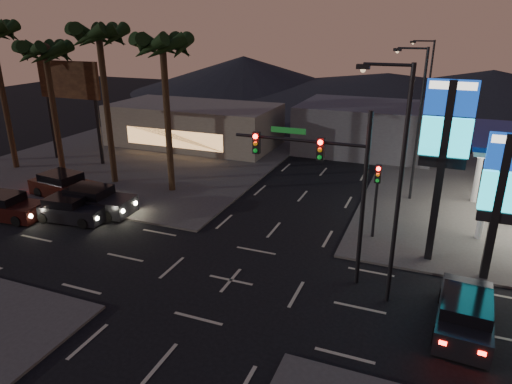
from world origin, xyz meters
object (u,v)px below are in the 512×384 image
at_px(pylon_sign_short, 501,186).
at_px(car_lane_a_mid, 6,207).
at_px(car_lane_b_front, 94,202).
at_px(suv_station, 465,314).
at_px(traffic_signal_mast, 325,171).
at_px(car_lane_b_rear, 65,186).
at_px(car_lane_a_front, 70,209).
at_px(pylon_sign_tall, 445,137).
at_px(car_lane_b_mid, 94,201).

xyz_separation_m(pylon_sign_short, car_lane_a_mid, (-26.97, -2.89, -3.94)).
height_order(car_lane_b_front, suv_station, suv_station).
distance_m(traffic_signal_mast, suv_station, 7.94).
height_order(traffic_signal_mast, car_lane_b_rear, traffic_signal_mast).
bearing_deg(car_lane_a_mid, car_lane_b_rear, 80.73).
height_order(traffic_signal_mast, suv_station, traffic_signal_mast).
height_order(car_lane_a_front, car_lane_b_front, car_lane_a_front).
xyz_separation_m(car_lane_a_front, car_lane_a_mid, (-3.94, -1.18, 0.03)).
bearing_deg(pylon_sign_tall, traffic_signal_mast, -143.48).
bearing_deg(pylon_sign_short, car_lane_a_mid, -173.89).
bearing_deg(car_lane_b_rear, car_lane_b_front, -20.27).
relative_size(car_lane_b_front, car_lane_b_mid, 0.77).
xyz_separation_m(traffic_signal_mast, car_lane_a_mid, (-19.73, -0.37, -4.51)).
height_order(pylon_sign_tall, suv_station, pylon_sign_tall).
height_order(traffic_signal_mast, car_lane_b_mid, traffic_signal_mast).
bearing_deg(suv_station, car_lane_b_front, 168.48).
xyz_separation_m(pylon_sign_tall, car_lane_b_front, (-20.20, -1.03, -5.79)).
distance_m(pylon_sign_short, car_lane_a_mid, 27.41).
bearing_deg(car_lane_a_front, car_lane_a_mid, -163.36).
distance_m(car_lane_b_front, car_lane_b_mid, 0.33).
relative_size(pylon_sign_short, car_lane_b_front, 1.73).
xyz_separation_m(pylon_sign_tall, car_lane_a_mid, (-24.47, -3.89, -5.68)).
bearing_deg(car_lane_b_mid, pylon_sign_short, 0.56).
distance_m(pylon_sign_short, suv_station, 6.02).
bearing_deg(traffic_signal_mast, suv_station, -17.24).
xyz_separation_m(traffic_signal_mast, car_lane_a_front, (-15.79, 0.80, -4.54)).
distance_m(car_lane_a_mid, car_lane_b_rear, 4.24).
xyz_separation_m(pylon_sign_short, traffic_signal_mast, (-7.24, -2.51, 0.57)).
xyz_separation_m(pylon_sign_tall, car_lane_b_rear, (-23.79, 0.30, -5.61)).
xyz_separation_m(pylon_sign_tall, car_lane_b_mid, (-20.00, -1.22, -5.61)).
bearing_deg(car_lane_b_mid, car_lane_a_mid, -149.15).
distance_m(car_lane_a_front, car_lane_b_mid, 1.59).
height_order(car_lane_b_mid, car_lane_b_rear, same).
distance_m(car_lane_a_front, suv_station, 22.20).
distance_m(pylon_sign_short, car_lane_b_rear, 26.60).
height_order(traffic_signal_mast, car_lane_a_front, traffic_signal_mast).
bearing_deg(car_lane_a_front, pylon_sign_tall, 7.52).
relative_size(pylon_sign_short, suv_station, 1.47).
bearing_deg(pylon_sign_short, pylon_sign_tall, 158.20).
relative_size(traffic_signal_mast, car_lane_b_mid, 1.52).
distance_m(traffic_signal_mast, car_lane_b_mid, 16.06).
relative_size(pylon_sign_tall, traffic_signal_mast, 1.12).
distance_m(car_lane_a_front, car_lane_a_mid, 4.11).
bearing_deg(pylon_sign_tall, pylon_sign_short, -21.80).
relative_size(car_lane_a_mid, car_lane_b_rear, 0.91).
bearing_deg(car_lane_b_front, suv_station, -11.52).
relative_size(pylon_sign_short, car_lane_a_front, 1.50).
relative_size(pylon_sign_short, car_lane_b_mid, 1.33).
relative_size(car_lane_a_front, car_lane_b_rear, 0.87).
height_order(traffic_signal_mast, car_lane_b_front, traffic_signal_mast).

